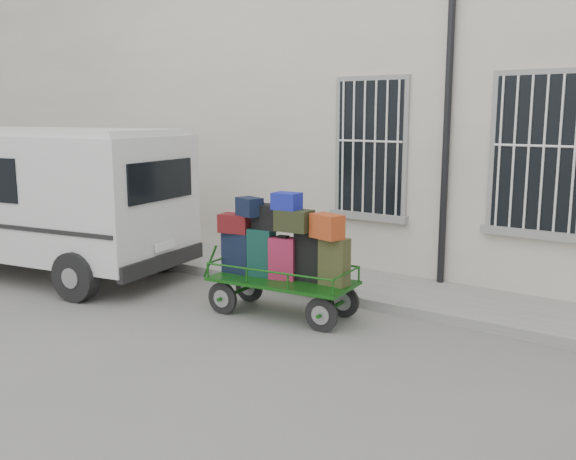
# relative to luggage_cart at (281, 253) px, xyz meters

# --- Properties ---
(ground) EXTENTS (80.00, 80.00, 0.00)m
(ground) POSITION_rel_luggage_cart_xyz_m (0.37, -0.42, -0.90)
(ground) COLOR slate
(ground) RESTS_ON ground
(building) EXTENTS (24.00, 5.15, 6.00)m
(building) POSITION_rel_luggage_cart_xyz_m (0.37, 5.07, 2.10)
(building) COLOR #BDB5A1
(building) RESTS_ON ground
(sidewalk) EXTENTS (24.00, 1.70, 0.15)m
(sidewalk) POSITION_rel_luggage_cart_xyz_m (0.37, 1.78, -0.82)
(sidewalk) COLOR gray
(sidewalk) RESTS_ON ground
(luggage_cart) EXTENTS (2.43, 1.16, 1.75)m
(luggage_cart) POSITION_rel_luggage_cart_xyz_m (0.00, 0.00, 0.00)
(luggage_cart) COLOR black
(luggage_cart) RESTS_ON ground
(van) EXTENTS (5.38, 3.01, 2.56)m
(van) POSITION_rel_luggage_cart_xyz_m (-4.70, -0.58, 0.57)
(van) COLOR silver
(van) RESTS_ON ground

